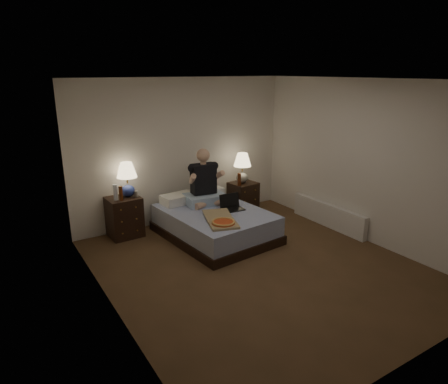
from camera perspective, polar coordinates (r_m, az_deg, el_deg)
floor at (r=5.64m, az=4.95°, el=-10.59°), size 4.00×4.50×0.00m
ceiling at (r=5.00m, az=5.71°, el=15.71°), size 4.00×4.50×0.00m
wall_back at (r=7.05m, az=-5.87°, el=5.85°), size 4.00×0.00×2.50m
wall_front at (r=3.75m, az=26.67°, el=-6.14°), size 4.00×0.00×2.50m
wall_left at (r=4.32m, az=-16.37°, el=-2.04°), size 0.00×4.50×2.50m
wall_right at (r=6.56m, az=19.39°, el=4.11°), size 0.00×4.50×2.50m
bed at (r=6.48m, az=-1.30°, el=-4.55°), size 1.51×1.92×0.45m
nightstand_left at (r=6.68m, az=-14.04°, el=-3.45°), size 0.52×0.48×0.66m
nightstand_right at (r=7.50m, az=2.74°, el=-0.88°), size 0.51×0.47×0.60m
lamp_left at (r=6.54m, az=-13.66°, el=1.73°), size 0.35×0.35×0.56m
lamp_right at (r=7.33m, az=2.63°, el=3.42°), size 0.35×0.35×0.56m
water_bottle at (r=6.44m, az=-15.23°, el=-0.05°), size 0.07×0.07×0.25m
soda_can at (r=6.54m, az=-12.44°, el=-0.27°), size 0.07×0.07×0.10m
beer_bottle_left at (r=6.41m, az=-14.52°, el=-0.17°), size 0.06×0.06×0.23m
beer_bottle_right at (r=7.20m, az=2.19°, el=1.81°), size 0.06×0.06×0.23m
person at (r=6.62m, az=-2.79°, el=2.19°), size 0.71×0.59×0.93m
laptop at (r=6.40m, az=1.27°, el=-1.55°), size 0.36×0.31×0.24m
pizza_box at (r=5.79m, az=-0.10°, el=-4.43°), size 0.61×0.85×0.08m
radiator at (r=7.15m, az=14.65°, el=-3.21°), size 0.10×1.60×0.40m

